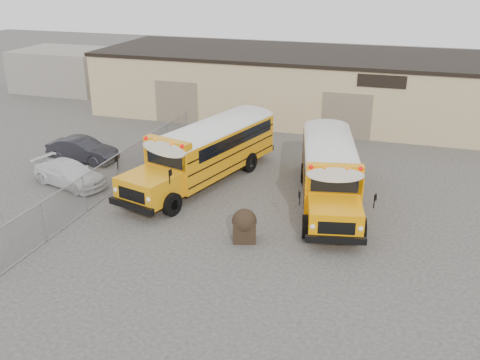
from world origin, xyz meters
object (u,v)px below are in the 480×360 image
(school_bus_right, at_px, (324,130))
(tarp_bundle, at_px, (244,225))
(school_bus_left, at_px, (270,119))
(car_white, at_px, (69,174))
(car_dark, at_px, (82,150))

(school_bus_right, height_order, tarp_bundle, school_bus_right)
(tarp_bundle, bearing_deg, school_bus_left, 99.87)
(school_bus_left, relative_size, car_white, 2.53)
(tarp_bundle, distance_m, car_white, 10.83)
(school_bus_right, relative_size, car_white, 2.36)
(school_bus_left, xyz_separation_m, car_white, (-8.30, -9.06, -1.17))
(car_white, xyz_separation_m, car_dark, (-1.40, 3.36, 0.06))
(school_bus_right, distance_m, car_white, 14.39)
(car_dark, bearing_deg, school_bus_left, -56.09)
(school_bus_right, bearing_deg, car_white, -145.38)
(school_bus_left, bearing_deg, car_dark, -149.57)
(school_bus_left, height_order, tarp_bundle, school_bus_left)
(tarp_bundle, relative_size, car_dark, 0.34)
(tarp_bundle, relative_size, car_white, 0.32)
(car_white, relative_size, car_dark, 1.04)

